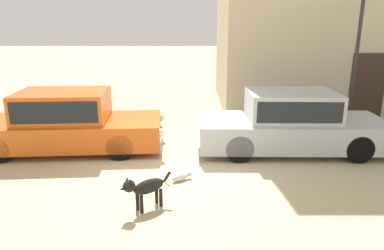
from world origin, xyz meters
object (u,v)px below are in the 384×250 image
parked_sedan_second (292,122)px  stray_dog_spotted (145,187)px  street_lamp (360,41)px  stray_cat (182,177)px  parked_sedan_nearest (67,121)px

parked_sedan_second → stray_dog_spotted: 4.29m
parked_sedan_second → street_lamp: 3.35m
parked_sedan_second → street_lamp: size_ratio=1.15×
stray_cat → parked_sedan_nearest: bearing=114.6°
parked_sedan_nearest → stray_cat: size_ratio=8.63×
stray_dog_spotted → stray_cat: bearing=-154.6°
parked_sedan_nearest → stray_dog_spotted: 3.70m
stray_cat → street_lamp: street_lamp is taller
parked_sedan_nearest → parked_sedan_second: 5.41m
stray_dog_spotted → street_lamp: street_lamp is taller
parked_sedan_nearest → street_lamp: size_ratio=1.19×
parked_sedan_second → street_lamp: street_lamp is taller
parked_sedan_second → stray_cat: bearing=-145.3°
parked_sedan_second → street_lamp: bearing=40.1°
parked_sedan_nearest → street_lamp: bearing=9.1°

